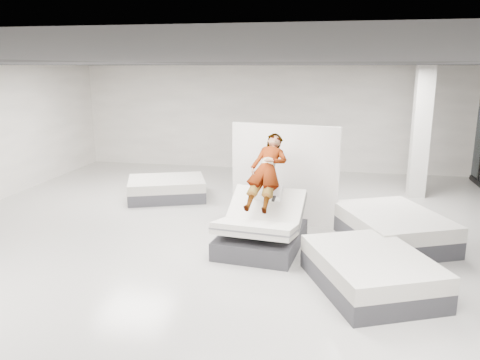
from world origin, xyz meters
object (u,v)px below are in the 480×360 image
(person, at_px, (267,182))
(remote, at_px, (274,199))
(column, at_px, (421,133))
(hero_bed, at_px, (262,230))
(divider_panel, at_px, (284,175))
(flat_bed_right_near, at_px, (371,271))
(flat_bed_right_far, at_px, (392,228))
(flat_bed_left_far, at_px, (167,189))

(person, relative_size, remote, 12.05)
(column, bearing_deg, person, -130.27)
(hero_bed, xyz_separation_m, remote, (0.21, -0.06, 0.60))
(hero_bed, bearing_deg, divider_panel, 80.99)
(person, relative_size, column, 0.53)
(flat_bed_right_near, bearing_deg, person, 138.03)
(divider_panel, bearing_deg, flat_bed_right_near, -48.24)
(flat_bed_right_far, bearing_deg, column, 74.34)
(flat_bed_right_far, relative_size, flat_bed_left_far, 1.14)
(hero_bed, height_order, column, column)
(divider_panel, height_order, flat_bed_right_far, divider_panel)
(flat_bed_right_near, bearing_deg, column, 74.57)
(person, height_order, divider_panel, divider_panel)
(flat_bed_left_far, bearing_deg, hero_bed, -44.74)
(flat_bed_right_far, bearing_deg, person, -170.05)
(flat_bed_right_far, distance_m, flat_bed_left_far, 5.48)
(person, height_order, flat_bed_right_far, person)
(divider_panel, bearing_deg, hero_bed, -86.91)
(person, bearing_deg, flat_bed_left_far, 145.68)
(flat_bed_right_near, xyz_separation_m, column, (1.49, 5.41, 1.33))
(hero_bed, bearing_deg, remote, -16.33)
(flat_bed_right_far, xyz_separation_m, column, (0.96, 3.43, 1.32))
(remote, bearing_deg, divider_panel, 95.93)
(remote, distance_m, flat_bed_right_far, 2.34)
(hero_bed, distance_m, column, 5.44)
(remote, distance_m, divider_panel, 1.53)
(person, distance_m, column, 5.05)
(flat_bed_left_far, bearing_deg, column, 13.08)
(person, height_order, flat_bed_right_near, person)
(hero_bed, xyz_separation_m, divider_panel, (0.23, 1.47, 0.69))
(person, bearing_deg, remote, -57.85)
(flat_bed_right_near, height_order, column, column)
(hero_bed, xyz_separation_m, person, (0.04, 0.31, 0.80))
(divider_panel, height_order, flat_bed_right_near, divider_panel)
(hero_bed, distance_m, flat_bed_right_far, 2.43)
(person, distance_m, flat_bed_right_far, 2.48)
(person, height_order, column, column)
(flat_bed_right_far, bearing_deg, remote, -159.83)
(divider_panel, bearing_deg, column, 53.35)
(person, relative_size, flat_bed_left_far, 0.77)
(flat_bed_right_near, distance_m, flat_bed_left_far, 6.07)
(remote, height_order, flat_bed_right_far, remote)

